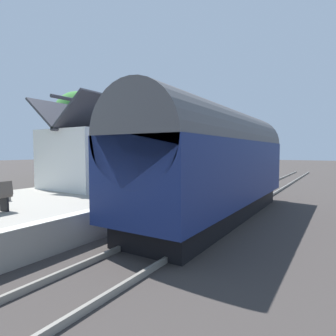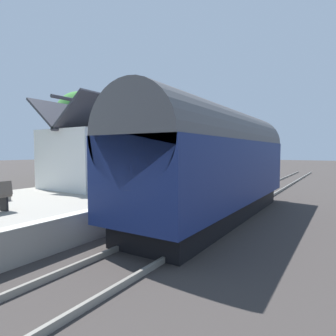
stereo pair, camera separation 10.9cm
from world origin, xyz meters
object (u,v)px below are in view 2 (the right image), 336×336
at_px(bench_platform_end, 230,167).
at_px(lamp_post_platform, 237,138).
at_px(station_building, 109,156).
at_px(tree_distant, 119,122).
at_px(tree_far_right, 80,117).
at_px(tree_far_left, 87,126).
at_px(bench_mid_platform, 209,169).
at_px(train, 217,161).
at_px(planter_corner_building, 128,190).
at_px(planter_bench_left, 194,166).
at_px(planter_edge_near, 171,170).
at_px(planter_by_door, 234,169).
at_px(station_sign_board, 242,158).

distance_m(bench_platform_end, lamp_post_platform, 3.74).
xyz_separation_m(station_building, tree_distant, (12.16, 10.38, 3.37)).
bearing_deg(tree_far_right, tree_far_left, -127.15).
bearing_deg(tree_distant, tree_far_left, -148.27).
relative_size(tree_far_left, tree_far_right, 0.77).
xyz_separation_m(bench_platform_end, bench_mid_platform, (-4.16, 0.00, 0.00)).
height_order(train, planter_corner_building, train).
height_order(planter_bench_left, tree_far_right, tree_far_right).
bearing_deg(lamp_post_platform, train, -165.69).
relative_size(planter_edge_near, tree_distant, 0.12).
bearing_deg(bench_mid_platform, bench_platform_end, -0.04).
height_order(bench_platform_end, planter_by_door, bench_platform_end).
height_order(planter_edge_near, station_sign_board, station_sign_board).
xyz_separation_m(train, planter_by_door, (11.37, 3.27, -1.01)).
bearing_deg(planter_bench_left, tree_distant, 85.66).
bearing_deg(planter_corner_building, planter_bench_left, 17.59).
bearing_deg(station_sign_board, tree_distant, 84.06).
bearing_deg(bench_mid_platform, planter_bench_left, 39.02).
xyz_separation_m(bench_platform_end, tree_far_left, (-9.28, 6.66, 2.94)).
bearing_deg(train, planter_bench_left, 30.61).
xyz_separation_m(bench_mid_platform, planter_edge_near, (-0.16, 3.10, -0.17)).
xyz_separation_m(planter_bench_left, station_sign_board, (-0.74, -4.51, 0.72)).
bearing_deg(lamp_post_platform, planter_edge_near, 110.07).
distance_m(train, station_sign_board, 11.49).
distance_m(bench_mid_platform, planter_corner_building, 10.41).
height_order(planter_by_door, tree_distant, tree_distant).
height_order(station_building, tree_distant, tree_distant).
xyz_separation_m(planter_edge_near, planter_bench_left, (4.07, 0.07, 0.15)).
height_order(tree_far_left, tree_far_right, tree_far_right).
distance_m(planter_by_door, planter_bench_left, 3.83).
bearing_deg(bench_mid_platform, planter_edge_near, 92.91).
relative_size(station_building, planter_by_door, 9.95).
bearing_deg(planter_edge_near, bench_mid_platform, -87.09).
distance_m(train, tree_far_left, 11.13).
height_order(station_sign_board, tree_distant, tree_distant).
bearing_deg(planter_edge_near, station_building, -173.81).
bearing_deg(planter_by_door, tree_far_left, 139.36).
relative_size(planter_corner_building, station_sign_board, 0.51).
distance_m(planter_edge_near, tree_distant, 11.64).
relative_size(bench_platform_end, station_sign_board, 0.90).
height_order(train, planter_by_door, train).
distance_m(lamp_post_platform, tree_far_right, 14.33).
bearing_deg(lamp_post_platform, station_sign_board, 4.20).
distance_m(bench_platform_end, station_sign_board, 1.80).
distance_m(tree_distant, tree_far_right, 5.30).
bearing_deg(station_building, planter_edge_near, 6.19).
height_order(train, tree_far_left, tree_far_left).
relative_size(planter_corner_building, tree_far_right, 0.10).
height_order(train, tree_far_right, tree_far_right).
bearing_deg(tree_distant, planter_edge_near, -116.58).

